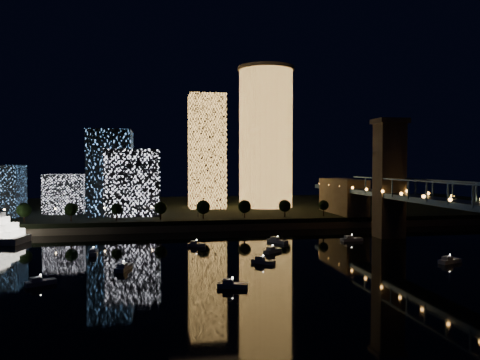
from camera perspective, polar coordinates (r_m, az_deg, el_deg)
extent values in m
plane|color=black|center=(140.04, 3.17, -10.84)|extent=(520.00, 520.00, 0.00)
cube|color=black|center=(295.99, -3.90, -3.55)|extent=(420.00, 160.00, 5.00)
cube|color=#6B5E4C|center=(219.20, -1.73, -5.77)|extent=(420.00, 6.00, 3.00)
cylinder|color=#FFB151|center=(282.95, 3.17, 5.00)|extent=(32.00, 32.00, 81.87)
cylinder|color=#6B5E4C|center=(288.20, 3.18, 13.35)|extent=(34.00, 34.00, 2.00)
cube|color=#FFB151|center=(277.46, -4.07, 3.48)|extent=(20.95, 20.95, 66.66)
cube|color=white|center=(245.53, -12.88, -0.24)|extent=(27.20, 23.01, 33.47)
cube|color=#5A9FF5|center=(251.20, -15.47, 0.91)|extent=(21.68, 28.18, 43.35)
cube|color=white|center=(265.29, -20.48, -1.56)|extent=(20.48, 18.62, 20.48)
cube|color=#5A9FF5|center=(260.03, -27.00, -1.17)|extent=(18.20, 20.02, 25.49)
cube|color=navy|center=(164.55, 25.83, -2.77)|extent=(10.00, 260.00, 2.00)
cube|color=#6B5E4C|center=(206.77, 17.73, -0.07)|extent=(11.00, 9.00, 48.00)
cube|color=#6B5E4C|center=(207.41, 17.81, 6.85)|extent=(13.00, 11.00, 2.00)
cube|color=navy|center=(161.27, 24.43, -0.35)|extent=(0.50, 150.00, 0.50)
cube|color=navy|center=(167.12, 27.26, -0.32)|extent=(0.50, 150.00, 0.50)
cube|color=#6B5E4C|center=(252.75, 12.42, -2.50)|extent=(12.00, 40.00, 23.00)
cube|color=navy|center=(151.71, 26.97, -1.85)|extent=(0.50, 0.50, 7.00)
cube|color=navy|center=(171.46, 22.15, -1.36)|extent=(0.50, 0.50, 7.00)
cube|color=navy|center=(192.18, 18.34, -0.97)|extent=(0.50, 0.50, 7.00)
cube|color=navy|center=(213.58, 15.29, -0.65)|extent=(0.50, 0.50, 7.00)
sphere|color=#FF9838|center=(161.27, 24.26, -2.20)|extent=(1.20, 1.20, 1.20)
sphere|color=#FF9838|center=(200.00, 16.99, -1.33)|extent=(1.20, 1.20, 1.20)
sphere|color=#FF9838|center=(240.91, 12.13, -0.74)|extent=(1.20, 1.20, 1.20)
cube|color=silver|center=(162.50, 24.22, -9.00)|extent=(8.68, 5.28, 1.20)
cube|color=silver|center=(161.31, 23.96, -8.68)|extent=(3.45, 3.00, 1.00)
sphere|color=white|center=(162.13, 24.23, -8.31)|extent=(0.36, 0.36, 0.36)
cube|color=silver|center=(143.39, -14.00, -10.35)|extent=(4.93, 9.05, 1.20)
cube|color=silver|center=(141.97, -14.18, -10.02)|extent=(2.96, 3.50, 1.00)
sphere|color=white|center=(142.98, -14.01, -9.57)|extent=(0.36, 0.36, 0.36)
cube|color=silver|center=(119.84, -0.92, -12.76)|extent=(7.93, 4.46, 1.20)
cube|color=silver|center=(119.71, -1.47, -12.23)|extent=(3.09, 2.63, 1.00)
sphere|color=white|center=(119.34, -0.92, -11.83)|extent=(0.36, 0.36, 0.36)
cube|color=silver|center=(147.86, 2.84, -9.91)|extent=(7.30, 6.56, 1.20)
cube|color=silver|center=(148.13, 2.45, -9.46)|extent=(3.25, 3.15, 1.00)
sphere|color=white|center=(147.46, 2.84, -9.15)|extent=(0.36, 0.36, 0.36)
cube|color=silver|center=(177.55, -5.32, -7.91)|extent=(6.92, 3.58, 1.20)
cube|color=silver|center=(177.52, -5.64, -7.55)|extent=(2.65, 2.21, 1.00)
sphere|color=white|center=(177.22, -5.33, -7.27)|extent=(0.36, 0.36, 0.36)
cube|color=silver|center=(165.92, 4.00, -8.60)|extent=(7.58, 7.15, 1.20)
cube|color=silver|center=(164.76, 3.77, -8.29)|extent=(3.43, 3.37, 1.00)
sphere|color=white|center=(165.56, 4.00, -7.92)|extent=(0.36, 0.36, 0.36)
cube|color=silver|center=(194.82, 13.46, -7.07)|extent=(9.19, 4.01, 1.20)
cube|color=silver|center=(193.97, 13.13, -6.78)|extent=(3.39, 2.71, 1.00)
sphere|color=white|center=(194.52, 13.47, -6.49)|extent=(0.36, 0.36, 0.36)
cube|color=silver|center=(132.89, -23.14, -11.44)|extent=(7.63, 5.75, 1.20)
cube|color=silver|center=(132.34, -23.62, -11.01)|extent=(3.22, 2.97, 1.00)
sphere|color=white|center=(132.44, -23.15, -10.60)|extent=(0.36, 0.36, 0.36)
cube|color=silver|center=(185.99, 4.60, -7.45)|extent=(7.39, 8.72, 1.20)
cube|color=silver|center=(186.64, 4.29, -7.07)|extent=(3.63, 3.81, 1.00)
sphere|color=white|center=(185.68, 4.60, -6.84)|extent=(0.36, 0.36, 0.36)
cube|color=silver|center=(169.60, -17.42, -8.46)|extent=(2.78, 7.79, 1.20)
cube|color=silver|center=(168.28, -17.46, -8.16)|extent=(2.11, 2.77, 1.00)
sphere|color=white|center=(169.26, -17.43, -7.79)|extent=(0.36, 0.36, 0.36)
cylinder|color=black|center=(229.95, -24.82, -4.21)|extent=(0.70, 0.70, 4.00)
sphere|color=black|center=(229.61, -24.83, -3.34)|extent=(6.47, 6.47, 6.47)
cylinder|color=black|center=(225.65, -19.89, -4.26)|extent=(0.70, 0.70, 4.00)
sphere|color=black|center=(225.31, -19.90, -3.37)|extent=(5.89, 5.89, 5.89)
cylinder|color=black|center=(223.07, -14.81, -4.27)|extent=(0.70, 0.70, 4.00)
sphere|color=black|center=(222.72, -14.82, -3.38)|extent=(5.02, 5.02, 5.02)
cylinder|color=black|center=(222.27, -9.65, -4.26)|extent=(0.70, 0.70, 4.00)
sphere|color=black|center=(221.92, -9.66, -3.36)|extent=(5.96, 5.96, 5.96)
cylinder|color=black|center=(223.26, -4.50, -4.21)|extent=(0.70, 0.70, 4.00)
sphere|color=black|center=(222.91, -4.50, -3.31)|extent=(6.64, 6.64, 6.64)
cylinder|color=black|center=(226.03, 0.57, -4.13)|extent=(0.70, 0.70, 4.00)
sphere|color=black|center=(225.68, 0.57, -3.24)|extent=(6.36, 6.36, 6.36)
cylinder|color=black|center=(230.50, 5.47, -4.02)|extent=(0.70, 0.70, 4.00)
sphere|color=black|center=(230.16, 5.47, -3.15)|extent=(6.06, 6.06, 6.06)
cylinder|color=black|center=(236.59, 10.16, -3.88)|extent=(0.70, 0.70, 4.00)
sphere|color=black|center=(236.26, 10.16, -3.04)|extent=(5.01, 5.01, 5.01)
cylinder|color=black|center=(238.37, -26.78, -3.90)|extent=(0.24, 0.24, 5.00)
sphere|color=#FFCC7F|center=(238.11, -26.79, -3.23)|extent=(0.70, 0.70, 0.70)
cylinder|color=black|center=(232.96, -21.58, -3.96)|extent=(0.24, 0.24, 5.00)
sphere|color=#FFCC7F|center=(232.69, -21.59, -3.27)|extent=(0.70, 0.70, 0.70)
cylinder|color=black|center=(229.54, -16.18, -3.99)|extent=(0.24, 0.24, 5.00)
sphere|color=#FFCC7F|center=(229.27, -16.19, -3.29)|extent=(0.70, 0.70, 0.70)
cylinder|color=black|center=(228.20, -10.67, -3.98)|extent=(0.24, 0.24, 5.00)
sphere|color=#FFCC7F|center=(227.93, -10.67, -3.28)|extent=(0.70, 0.70, 0.70)
cylinder|color=black|center=(228.98, -5.14, -3.93)|extent=(0.24, 0.24, 5.00)
sphere|color=#FFCC7F|center=(228.70, -5.15, -3.23)|extent=(0.70, 0.70, 0.70)
cylinder|color=black|center=(231.85, 0.29, -3.85)|extent=(0.24, 0.24, 5.00)
sphere|color=#FFCC7F|center=(231.58, 0.29, -3.16)|extent=(0.70, 0.70, 0.70)
cylinder|color=black|center=(236.74, 5.55, -3.74)|extent=(0.24, 0.24, 5.00)
sphere|color=#FFCC7F|center=(236.47, 5.55, -3.06)|extent=(0.70, 0.70, 0.70)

